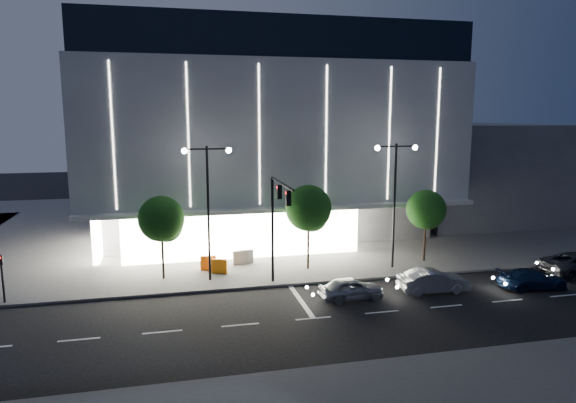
% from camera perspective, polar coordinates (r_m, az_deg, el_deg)
% --- Properties ---
extents(ground, '(160.00, 160.00, 0.00)m').
position_cam_1_polar(ground, '(29.57, -1.79, -12.10)').
color(ground, black).
rests_on(ground, ground).
extents(sidewalk_museum, '(70.00, 40.00, 0.15)m').
position_cam_1_polar(sidewalk_museum, '(53.12, -1.52, -2.23)').
color(sidewalk_museum, '#474747').
rests_on(sidewalk_museum, ground).
extents(museum, '(30.00, 25.80, 18.00)m').
position_cam_1_polar(museum, '(50.00, -3.47, 7.65)').
color(museum, '#4C4C51').
rests_on(museum, ground).
extents(annex_building, '(16.00, 20.00, 10.00)m').
position_cam_1_polar(annex_building, '(60.10, 18.53, 3.41)').
color(annex_building, '#4C4C51').
rests_on(annex_building, ground).
extents(traffic_mast, '(0.33, 5.89, 7.07)m').
position_cam_1_polar(traffic_mast, '(31.51, -1.23, -1.21)').
color(traffic_mast, black).
rests_on(traffic_mast, ground).
extents(street_lamp_west, '(3.16, 0.36, 9.00)m').
position_cam_1_polar(street_lamp_west, '(33.42, -8.90, 0.91)').
color(street_lamp_west, black).
rests_on(street_lamp_west, ground).
extents(street_lamp_east, '(3.16, 0.36, 9.00)m').
position_cam_1_polar(street_lamp_east, '(36.68, 11.80, 1.58)').
color(street_lamp_east, black).
rests_on(street_lamp_east, ground).
extents(ped_signal_far, '(0.22, 0.24, 3.00)m').
position_cam_1_polar(ped_signal_far, '(34.16, -29.18, -7.01)').
color(ped_signal_far, black).
rests_on(ped_signal_far, ground).
extents(tree_left, '(3.02, 3.02, 5.72)m').
position_cam_1_polar(tree_left, '(34.69, -13.85, -2.16)').
color(tree_left, black).
rests_on(tree_left, ground).
extents(tree_mid, '(3.25, 3.25, 6.15)m').
position_cam_1_polar(tree_mid, '(35.85, 2.32, -1.03)').
color(tree_mid, black).
rests_on(tree_mid, ground).
extents(tree_right, '(2.91, 2.91, 5.51)m').
position_cam_1_polar(tree_right, '(39.24, 15.10, -1.10)').
color(tree_right, black).
rests_on(tree_right, ground).
extents(car_lead, '(4.01, 1.79, 1.34)m').
position_cam_1_polar(car_lead, '(31.37, 7.03, -9.58)').
color(car_lead, '#97999E').
rests_on(car_lead, ground).
extents(car_second, '(4.41, 1.64, 1.44)m').
position_cam_1_polar(car_second, '(33.56, 15.82, -8.50)').
color(car_second, '#AEB1B6').
rests_on(car_second, ground).
extents(car_third, '(4.47, 2.14, 1.26)m').
position_cam_1_polar(car_third, '(36.50, 25.52, -7.77)').
color(car_third, '#122243').
rests_on(car_third, ground).
extents(barrier_a, '(1.12, 0.62, 1.00)m').
position_cam_1_polar(barrier_a, '(35.92, -7.66, -7.14)').
color(barrier_a, orange).
rests_on(barrier_a, sidewalk_museum).
extents(barrier_b, '(1.12, 0.38, 1.00)m').
position_cam_1_polar(barrier_b, '(37.89, -5.33, -6.21)').
color(barrier_b, '#B8B8B8').
rests_on(barrier_b, sidewalk_museum).
extents(barrier_c, '(1.12, 0.39, 1.00)m').
position_cam_1_polar(barrier_c, '(36.80, -8.85, -6.75)').
color(barrier_c, orange).
rests_on(barrier_c, sidewalk_museum).
extents(barrier_d, '(1.12, 0.39, 1.00)m').
position_cam_1_polar(barrier_d, '(38.09, -4.71, -6.11)').
color(barrier_d, silver).
rests_on(barrier_d, sidewalk_museum).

